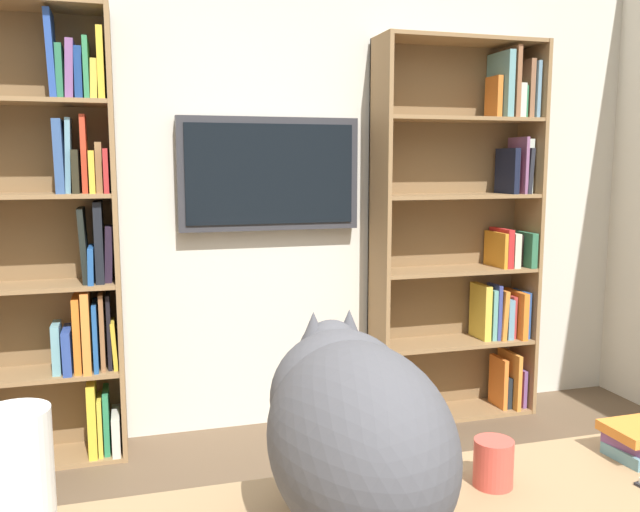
{
  "coord_description": "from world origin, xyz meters",
  "views": [
    {
      "loc": [
        0.64,
        1.22,
        1.42
      ],
      "look_at": [
        -0.05,
        -1.16,
        1.06
      ],
      "focal_mm": 37.4,
      "sensor_mm": 36.0,
      "label": 1
    }
  ],
  "objects_px": {
    "bookshelf_right": "(53,243)",
    "paper_towel_roll": "(19,488)",
    "bookshelf_left": "(472,233)",
    "wall_mounted_tv": "(270,174)",
    "coffee_mug": "(493,463)",
    "cat": "(353,427)"
  },
  "relations": [
    {
      "from": "wall_mounted_tv",
      "to": "coffee_mug",
      "type": "xyz_separation_m",
      "value": [
        0.02,
        2.25,
        -0.54
      ]
    },
    {
      "from": "wall_mounted_tv",
      "to": "cat",
      "type": "height_order",
      "value": "wall_mounted_tv"
    },
    {
      "from": "bookshelf_left",
      "to": "bookshelf_right",
      "type": "distance_m",
      "value": 2.16
    },
    {
      "from": "wall_mounted_tv",
      "to": "coffee_mug",
      "type": "bearing_deg",
      "value": 89.56
    },
    {
      "from": "bookshelf_left",
      "to": "cat",
      "type": "xyz_separation_m",
      "value": [
        1.46,
        2.23,
        -0.07
      ]
    },
    {
      "from": "bookshelf_left",
      "to": "cat",
      "type": "relative_size",
      "value": 3.46
    },
    {
      "from": "bookshelf_right",
      "to": "paper_towel_roll",
      "type": "relative_size",
      "value": 8.06
    },
    {
      "from": "wall_mounted_tv",
      "to": "cat",
      "type": "relative_size",
      "value": 1.57
    },
    {
      "from": "bookshelf_right",
      "to": "cat",
      "type": "xyz_separation_m",
      "value": [
        -0.7,
        2.22,
        -0.09
      ]
    },
    {
      "from": "bookshelf_left",
      "to": "wall_mounted_tv",
      "type": "xyz_separation_m",
      "value": [
        1.12,
        -0.08,
        0.33
      ]
    },
    {
      "from": "bookshelf_left",
      "to": "wall_mounted_tv",
      "type": "bearing_deg",
      "value": -4.16
    },
    {
      "from": "bookshelf_left",
      "to": "bookshelf_right",
      "type": "relative_size",
      "value": 0.97
    },
    {
      "from": "bookshelf_left",
      "to": "bookshelf_right",
      "type": "height_order",
      "value": "bookshelf_right"
    },
    {
      "from": "wall_mounted_tv",
      "to": "paper_towel_roll",
      "type": "relative_size",
      "value": 3.57
    },
    {
      "from": "bookshelf_right",
      "to": "cat",
      "type": "relative_size",
      "value": 3.55
    },
    {
      "from": "bookshelf_left",
      "to": "paper_towel_roll",
      "type": "distance_m",
      "value": 2.97
    },
    {
      "from": "bookshelf_left",
      "to": "coffee_mug",
      "type": "relative_size",
      "value": 21.42
    },
    {
      "from": "coffee_mug",
      "to": "paper_towel_roll",
      "type": "bearing_deg",
      "value": 1.39
    },
    {
      "from": "bookshelf_left",
      "to": "bookshelf_right",
      "type": "xyz_separation_m",
      "value": [
        2.16,
        0.0,
        0.02
      ]
    },
    {
      "from": "paper_towel_roll",
      "to": "coffee_mug",
      "type": "bearing_deg",
      "value": -178.61
    },
    {
      "from": "bookshelf_left",
      "to": "coffee_mug",
      "type": "bearing_deg",
      "value": 62.25
    },
    {
      "from": "bookshelf_left",
      "to": "wall_mounted_tv",
      "type": "relative_size",
      "value": 2.2
    }
  ]
}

